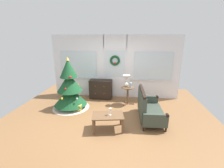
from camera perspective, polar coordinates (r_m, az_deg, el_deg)
name	(u,v)px	position (r m, az deg, el deg)	size (l,w,h in m)	color
ground_plane	(108,120)	(5.02, -1.32, -12.80)	(6.76, 6.76, 0.00)	brown
back_wall_with_door	(115,67)	(6.55, 1.11, 6.21)	(5.20, 0.19, 2.55)	white
christmas_tree	(70,90)	(5.79, -14.90, -1.98)	(1.30, 1.30, 1.83)	#4C331E
dresser_cabinet	(101,89)	(6.57, -4.03, -1.84)	(0.92, 0.47, 0.78)	black
settee_sofa	(148,108)	(5.02, 12.75, -8.45)	(0.77, 1.46, 0.96)	black
side_table	(128,92)	(5.96, 5.64, -2.88)	(0.50, 0.48, 0.68)	brown
table_lamp	(126,79)	(5.86, 5.19, 1.71)	(0.28, 0.28, 0.44)	silver
flower_vase	(131,85)	(5.81, 6.70, -0.20)	(0.11, 0.10, 0.35)	#99ADBC
coffee_table	(108,117)	(4.41, -1.52, -11.80)	(0.91, 0.65, 0.44)	brown
wine_glass	(110,110)	(4.31, -0.63, -9.36)	(0.08, 0.08, 0.20)	silver
gift_box	(78,108)	(5.68, -11.95, -8.30)	(0.22, 0.20, 0.22)	#D8C64C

